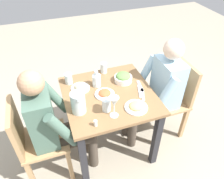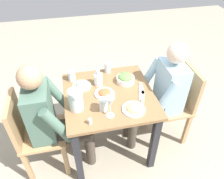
{
  "view_description": "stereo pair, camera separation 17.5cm",
  "coord_description": "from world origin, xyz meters",
  "px_view_note": "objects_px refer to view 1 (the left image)",
  "views": [
    {
      "loc": [
        -1.43,
        0.47,
        2.01
      ],
      "look_at": [
        -0.01,
        -0.03,
        0.78
      ],
      "focal_mm": 34.65,
      "sensor_mm": 36.0,
      "label": 1
    },
    {
      "loc": [
        -1.48,
        0.3,
        2.01
      ],
      "look_at": [
        -0.01,
        -0.03,
        0.78
      ],
      "focal_mm": 34.65,
      "sensor_mm": 36.0,
      "label": 2
    }
  ],
  "objects_px": {
    "salt_shaker": "(96,123)",
    "chair_far": "(33,139)",
    "dining_table": "(109,105)",
    "oil_carafe": "(97,81)",
    "salad_bowl": "(123,78)",
    "plate_rice_curry": "(105,94)",
    "diner_near": "(158,89)",
    "diner_far": "(55,122)",
    "water_pitcher": "(78,103)",
    "plate_beans": "(80,87)",
    "water_glass_near_right": "(106,105)",
    "water_glass_far_right": "(104,68)",
    "plate_fries": "(136,107)",
    "wine_glass": "(114,103)",
    "chair_near": "(173,96)",
    "water_glass_far_left": "(69,79)"
  },
  "relations": [
    {
      "from": "water_pitcher",
      "to": "water_glass_far_right",
      "type": "bearing_deg",
      "value": -37.41
    },
    {
      "from": "diner_far",
      "to": "wine_glass",
      "type": "distance_m",
      "value": 0.55
    },
    {
      "from": "diner_far",
      "to": "salt_shaker",
      "type": "bearing_deg",
      "value": -127.44
    },
    {
      "from": "water_glass_near_right",
      "to": "plate_rice_curry",
      "type": "bearing_deg",
      "value": -13.38
    },
    {
      "from": "water_glass_far_left",
      "to": "wine_glass",
      "type": "xyz_separation_m",
      "value": [
        -0.56,
        -0.27,
        0.09
      ]
    },
    {
      "from": "dining_table",
      "to": "oil_carafe",
      "type": "height_order",
      "value": "oil_carafe"
    },
    {
      "from": "chair_far",
      "to": "wine_glass",
      "type": "distance_m",
      "value": 0.79
    },
    {
      "from": "water_glass_far_right",
      "to": "diner_far",
      "type": "bearing_deg",
      "value": 127.57
    },
    {
      "from": "oil_carafe",
      "to": "wine_glass",
      "type": "bearing_deg",
      "value": -176.96
    },
    {
      "from": "plate_beans",
      "to": "diner_near",
      "type": "bearing_deg",
      "value": -101.8
    },
    {
      "from": "diner_near",
      "to": "plate_fries",
      "type": "distance_m",
      "value": 0.45
    },
    {
      "from": "dining_table",
      "to": "oil_carafe",
      "type": "relative_size",
      "value": 4.95
    },
    {
      "from": "chair_far",
      "to": "diner_far",
      "type": "relative_size",
      "value": 0.75
    },
    {
      "from": "chair_near",
      "to": "wine_glass",
      "type": "bearing_deg",
      "value": 109.73
    },
    {
      "from": "salad_bowl",
      "to": "plate_rice_curry",
      "type": "distance_m",
      "value": 0.28
    },
    {
      "from": "dining_table",
      "to": "water_glass_far_right",
      "type": "distance_m",
      "value": 0.4
    },
    {
      "from": "diner_near",
      "to": "plate_rice_curry",
      "type": "bearing_deg",
      "value": 90.67
    },
    {
      "from": "salt_shaker",
      "to": "plate_fries",
      "type": "bearing_deg",
      "value": -78.61
    },
    {
      "from": "water_pitcher",
      "to": "plate_beans",
      "type": "relative_size",
      "value": 1.07
    },
    {
      "from": "dining_table",
      "to": "water_glass_near_right",
      "type": "xyz_separation_m",
      "value": [
        -0.19,
        0.08,
        0.2
      ]
    },
    {
      "from": "plate_beans",
      "to": "water_glass_far_right",
      "type": "distance_m",
      "value": 0.35
    },
    {
      "from": "plate_beans",
      "to": "diner_far",
      "type": "bearing_deg",
      "value": 131.62
    },
    {
      "from": "chair_near",
      "to": "wine_glass",
      "type": "distance_m",
      "value": 0.9
    },
    {
      "from": "water_pitcher",
      "to": "plate_fries",
      "type": "height_order",
      "value": "water_pitcher"
    },
    {
      "from": "plate_beans",
      "to": "water_glass_near_right",
      "type": "relative_size",
      "value": 1.55
    },
    {
      "from": "plate_fries",
      "to": "wine_glass",
      "type": "relative_size",
      "value": 1.0
    },
    {
      "from": "chair_near",
      "to": "oil_carafe",
      "type": "xyz_separation_m",
      "value": [
        0.15,
        0.79,
        0.29
      ]
    },
    {
      "from": "chair_far",
      "to": "plate_fries",
      "type": "height_order",
      "value": "chair_far"
    },
    {
      "from": "salad_bowl",
      "to": "plate_beans",
      "type": "distance_m",
      "value": 0.43
    },
    {
      "from": "diner_far",
      "to": "water_glass_near_right",
      "type": "height_order",
      "value": "diner_far"
    },
    {
      "from": "dining_table",
      "to": "plate_fries",
      "type": "distance_m",
      "value": 0.34
    },
    {
      "from": "chair_far",
      "to": "salad_bowl",
      "type": "height_order",
      "value": "chair_far"
    },
    {
      "from": "salt_shaker",
      "to": "chair_far",
      "type": "bearing_deg",
      "value": 65.49
    },
    {
      "from": "plate_rice_curry",
      "to": "salad_bowl",
      "type": "bearing_deg",
      "value": -58.74
    },
    {
      "from": "diner_far",
      "to": "salad_bowl",
      "type": "distance_m",
      "value": 0.76
    },
    {
      "from": "salad_bowl",
      "to": "oil_carafe",
      "type": "relative_size",
      "value": 1.05
    },
    {
      "from": "water_glass_far_left",
      "to": "salt_shaker",
      "type": "distance_m",
      "value": 0.62
    },
    {
      "from": "salad_bowl",
      "to": "plate_beans",
      "type": "xyz_separation_m",
      "value": [
        0.02,
        0.42,
        -0.02
      ]
    },
    {
      "from": "diner_far",
      "to": "water_glass_near_right",
      "type": "bearing_deg",
      "value": -102.14
    },
    {
      "from": "diner_far",
      "to": "water_pitcher",
      "type": "xyz_separation_m",
      "value": [
        -0.03,
        -0.22,
        0.18
      ]
    },
    {
      "from": "dining_table",
      "to": "water_pitcher",
      "type": "relative_size",
      "value": 4.28
    },
    {
      "from": "plate_fries",
      "to": "salt_shaker",
      "type": "distance_m",
      "value": 0.38
    },
    {
      "from": "plate_beans",
      "to": "water_glass_far_right",
      "type": "bearing_deg",
      "value": -56.95
    },
    {
      "from": "water_pitcher",
      "to": "dining_table",
      "type": "bearing_deg",
      "value": -67.1
    },
    {
      "from": "chair_far",
      "to": "wine_glass",
      "type": "bearing_deg",
      "value": -104.52
    },
    {
      "from": "water_glass_far_left",
      "to": "chair_far",
      "type": "bearing_deg",
      "value": 132.91
    },
    {
      "from": "chair_far",
      "to": "diner_near",
      "type": "xyz_separation_m",
      "value": [
        0.1,
        -1.24,
        0.15
      ]
    },
    {
      "from": "plate_rice_curry",
      "to": "water_glass_far_left",
      "type": "relative_size",
      "value": 1.74
    },
    {
      "from": "plate_rice_curry",
      "to": "plate_beans",
      "type": "bearing_deg",
      "value": 49.29
    },
    {
      "from": "diner_far",
      "to": "plate_beans",
      "type": "distance_m",
      "value": 0.4
    }
  ]
}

